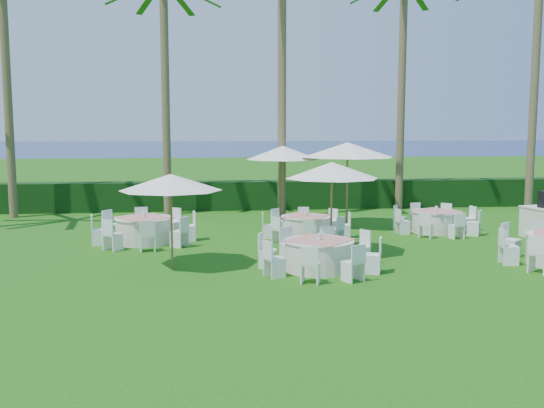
{
  "coord_description": "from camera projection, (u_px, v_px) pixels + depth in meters",
  "views": [
    {
      "loc": [
        -2.91,
        -13.58,
        3.38
      ],
      "look_at": [
        -1.0,
        3.17,
        1.3
      ],
      "focal_mm": 40.0,
      "sensor_mm": 36.0,
      "label": 1
    }
  ],
  "objects": [
    {
      "name": "hedge",
      "position": [
        272.0,
        195.0,
        25.89
      ],
      "size": [
        34.0,
        1.0,
        1.2
      ],
      "primitive_type": "cube",
      "color": "black",
      "rests_on": "ground"
    },
    {
      "name": "banquet_table_e",
      "position": [
        306.0,
        226.0,
        18.94
      ],
      "size": [
        2.77,
        2.77,
        0.85
      ],
      "color": "silver",
      "rests_on": "ground"
    },
    {
      "name": "umbrella_c",
      "position": [
        283.0,
        153.0,
        21.46
      ],
      "size": [
        2.63,
        2.63,
        2.8
      ],
      "color": "brown",
      "rests_on": "ground"
    },
    {
      "name": "palm_c",
      "position": [
        282.0,
        61.0,
        22.49
      ],
      "size": [
        4.17,
        4.4,
        10.86
      ],
      "color": "brown",
      "rests_on": "ground"
    },
    {
      "name": "banquet_table_b",
      "position": [
        319.0,
        254.0,
        14.57
      ],
      "size": [
        2.91,
        2.91,
        0.9
      ],
      "color": "silver",
      "rests_on": "ground"
    },
    {
      "name": "ocean",
      "position": [
        218.0,
        147.0,
        114.72
      ],
      "size": [
        260.0,
        260.0,
        0.0
      ],
      "primitive_type": "plane",
      "color": "#060E44",
      "rests_on": "ground"
    },
    {
      "name": "palm_e",
      "position": [
        535.0,
        72.0,
        24.33
      ],
      "size": [
        4.4,
        4.17,
        10.44
      ],
      "color": "brown",
      "rests_on": "ground"
    },
    {
      "name": "banquet_table_f",
      "position": [
        436.0,
        221.0,
        20.0
      ],
      "size": [
        2.84,
        2.84,
        0.87
      ],
      "color": "silver",
      "rests_on": "ground"
    },
    {
      "name": "palm_d",
      "position": [
        402.0,
        84.0,
        25.24
      ],
      "size": [
        4.33,
        4.31,
        9.57
      ],
      "color": "brown",
      "rests_on": "ground"
    },
    {
      "name": "umbrella_d",
      "position": [
        348.0,
        150.0,
        20.76
      ],
      "size": [
        3.21,
        3.21,
        2.94
      ],
      "color": "brown",
      "rests_on": "ground"
    },
    {
      "name": "palm_a",
      "position": [
        7.0,
        77.0,
        22.76
      ],
      "size": [
        4.35,
        4.28,
        9.75
      ],
      "color": "brown",
      "rests_on": "ground"
    },
    {
      "name": "banquet_table_d",
      "position": [
        144.0,
        229.0,
        18.13
      ],
      "size": [
        3.08,
        3.08,
        0.93
      ],
      "color": "silver",
      "rests_on": "ground"
    },
    {
      "name": "umbrella_a",
      "position": [
        171.0,
        182.0,
        14.63
      ],
      "size": [
        2.5,
        2.5,
        2.31
      ],
      "color": "brown",
      "rests_on": "ground"
    },
    {
      "name": "umbrella_b",
      "position": [
        332.0,
        170.0,
        16.12
      ],
      "size": [
        2.53,
        2.53,
        2.52
      ],
      "color": "brown",
      "rests_on": "ground"
    },
    {
      "name": "palm_b",
      "position": [
        165.0,
        88.0,
        23.58
      ],
      "size": [
        4.4,
        3.99,
        9.08
      ],
      "color": "brown",
      "rests_on": "ground"
    },
    {
      "name": "ground",
      "position": [
        330.0,
        275.0,
        14.13
      ],
      "size": [
        120.0,
        120.0,
        0.0
      ],
      "primitive_type": "plane",
      "color": "#1F5B0F",
      "rests_on": "ground"
    }
  ]
}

